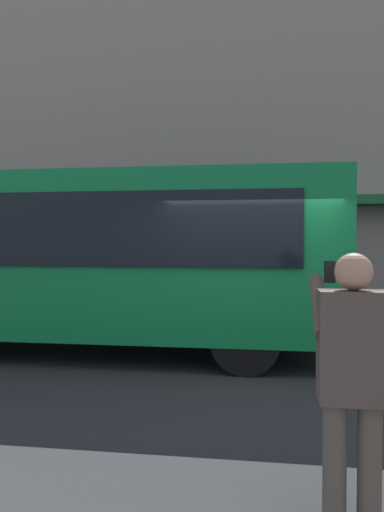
{
  "coord_description": "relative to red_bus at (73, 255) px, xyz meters",
  "views": [
    {
      "loc": [
        -0.2,
        7.48,
        1.91
      ],
      "look_at": [
        1.04,
        -0.88,
        1.67
      ],
      "focal_mm": 34.99,
      "sensor_mm": 36.0,
      "label": 1
    }
  ],
  "objects": [
    {
      "name": "pedestrian_photographer",
      "position": [
        -3.82,
        5.22,
        -0.54
      ],
      "size": [
        0.53,
        0.52,
        1.7
      ],
      "color": "#4C4238",
      "rests_on": "sidewalk_curb"
    },
    {
      "name": "red_bus",
      "position": [
        0.0,
        0.0,
        0.0
      ],
      "size": [
        9.05,
        2.54,
        3.08
      ],
      "color": "#0F7238",
      "rests_on": "ground_plane"
    },
    {
      "name": "building_facade_far",
      "position": [
        -3.12,
        -6.04,
        4.3
      ],
      "size": [
        28.0,
        1.55,
        12.0
      ],
      "color": "gray",
      "rests_on": "ground_plane"
    },
    {
      "name": "ground_plane",
      "position": [
        -3.11,
        0.76,
        -1.68
      ],
      "size": [
        60.0,
        60.0,
        0.0
      ],
      "primitive_type": "plane",
      "color": "#232326"
    }
  ]
}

